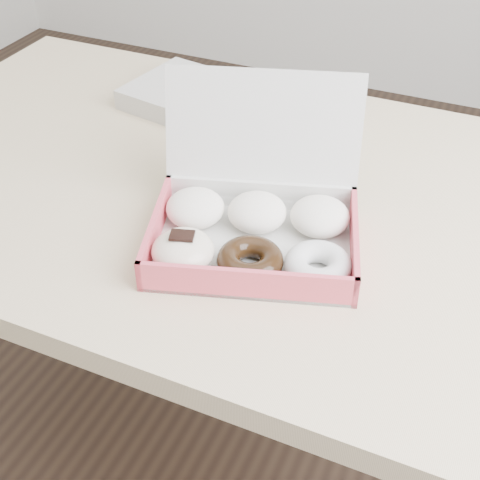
% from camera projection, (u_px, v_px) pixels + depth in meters
% --- Properties ---
extents(ground, '(4.00, 4.00, 0.00)m').
position_uv_depth(ground, '(209.00, 443.00, 1.58)').
color(ground, black).
rests_on(ground, ground).
extents(table, '(1.20, 0.80, 0.75)m').
position_uv_depth(table, '(198.00, 213.00, 1.16)').
color(table, tan).
rests_on(table, ground).
extents(donut_box, '(0.35, 0.33, 0.21)m').
position_uv_depth(donut_box, '(253.00, 223.00, 0.95)').
color(donut_box, silver).
rests_on(donut_box, table).
extents(newspapers, '(0.27, 0.23, 0.04)m').
position_uv_depth(newspapers, '(194.00, 97.00, 1.29)').
color(newspapers, silver).
rests_on(newspapers, table).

